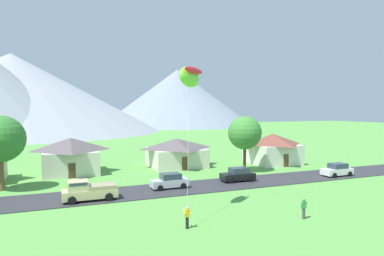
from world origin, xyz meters
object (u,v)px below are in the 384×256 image
house_rightmost (272,148)px  parked_car_white_mid_west (337,170)px  parked_car_silver_west_end (170,181)px  pickup_truck_sand_west_side (88,190)px  tree_near_left (1,139)px  kite_flyer_with_kite (190,79)px  house_leftmost (176,152)px  tree_left_of_center (245,133)px  watcher_person (304,208)px  parked_car_black_mid_east (238,175)px  house_right_center (71,155)px

house_rightmost → parked_car_white_mid_west: 12.40m
parked_car_silver_west_end → parked_car_white_mid_west: bearing=-4.1°
pickup_truck_sand_west_side → tree_near_left: bearing=137.3°
tree_near_left → parked_car_white_mid_west: bearing=-10.7°
parked_car_white_mid_west → kite_flyer_with_kite: kite_flyer_with_kite is taller
house_leftmost → parked_car_silver_west_end: 15.06m
tree_near_left → tree_left_of_center: tree_near_left is taller
parked_car_silver_west_end → watcher_person: bearing=-63.5°
house_rightmost → parked_car_white_mid_west: bearing=-81.8°
parked_car_white_mid_west → kite_flyer_with_kite: bearing=-162.9°
parked_car_silver_west_end → parked_car_black_mid_east: size_ratio=0.99×
house_rightmost → parked_car_white_mid_west: (1.76, -12.15, -1.71)m
parked_car_silver_west_end → house_right_center: bearing=126.2°
house_rightmost → tree_left_of_center: bearing=-150.2°
tree_near_left → parked_car_black_mid_east: bearing=-12.0°
tree_near_left → kite_flyer_with_kite: kite_flyer_with_kite is taller
tree_left_of_center → parked_car_black_mid_east: size_ratio=1.89×
house_rightmost → parked_car_silver_west_end: 23.81m
house_right_center → parked_car_black_mid_east: size_ratio=1.83×
parked_car_silver_west_end → kite_flyer_with_kite: (-1.12, -9.12, 10.67)m
watcher_person → house_rightmost: bearing=59.7°
tree_near_left → parked_car_white_mid_west: tree_near_left is taller
house_rightmost → parked_car_white_mid_west: size_ratio=1.85×
parked_car_white_mid_west → kite_flyer_with_kite: (-24.18, -7.46, 10.67)m
tree_near_left → kite_flyer_with_kite: bearing=-42.7°
house_rightmost → parked_car_silver_west_end: house_rightmost is taller
house_rightmost → parked_car_silver_west_end: bearing=-153.8°
tree_near_left → parked_car_silver_west_end: (17.48, -5.97, -4.87)m
parked_car_white_mid_west → tree_near_left: bearing=169.3°
parked_car_white_mid_west → watcher_person: parked_car_white_mid_west is taller
parked_car_white_mid_west → watcher_person: bearing=-142.4°
house_right_center → parked_car_silver_west_end: size_ratio=1.85×
house_leftmost → tree_near_left: tree_near_left is taller
house_right_center → tree_left_of_center: tree_left_of_center is taller
pickup_truck_sand_west_side → house_right_center: bearing=94.1°
pickup_truck_sand_west_side → watcher_person: bearing=-37.2°
house_rightmost → tree_near_left: size_ratio=0.94×
parked_car_white_mid_west → watcher_person: 20.27m
pickup_truck_sand_west_side → kite_flyer_with_kite: size_ratio=0.41×
parked_car_silver_west_end → parked_car_white_mid_west: (23.06, -1.66, 0.00)m
watcher_person → house_leftmost: bearing=92.9°
tree_near_left → tree_left_of_center: size_ratio=1.04×
house_leftmost → tree_left_of_center: tree_left_of_center is taller
pickup_truck_sand_west_side → parked_car_white_mid_west: bearing=0.4°
parked_car_silver_west_end → watcher_person: 15.67m
tree_left_of_center → pickup_truck_sand_west_side: bearing=-160.7°
house_leftmost → parked_car_silver_west_end: house_leftmost is taller
tree_near_left → watcher_person: bearing=-39.2°
watcher_person → kite_flyer_with_kite: bearing=148.9°
tree_left_of_center → house_leftmost: bearing=133.6°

